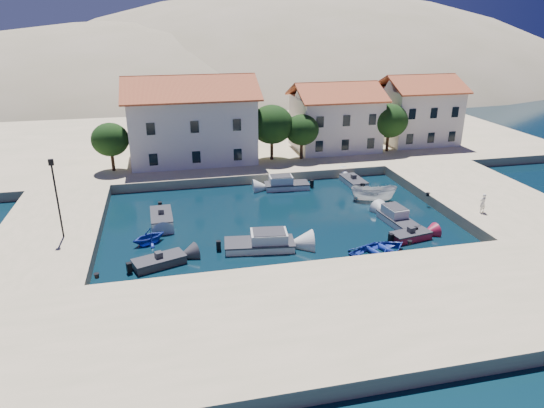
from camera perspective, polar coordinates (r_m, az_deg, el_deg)
The scene contains 23 objects.
ground at distance 34.68m, azimuth 4.46°, elevation -8.13°, with size 400.00×400.00×0.00m, color black.
quay_south at distance 29.61m, azimuth 7.95°, elevation -12.82°, with size 52.00×12.00×1.00m, color tan.
quay_east at distance 51.58m, azimuth 23.37°, elevation 0.84°, with size 11.00×20.00×1.00m, color tan.
quay_west at distance 43.25m, azimuth -24.73°, elevation -3.20°, with size 8.00×20.00×1.00m, color tan.
quay_north at distance 69.69m, azimuth -3.12°, elevation 7.60°, with size 80.00×36.00×1.00m, color tan.
hills at distance 160.46m, azimuth -1.61°, elevation 6.75°, with size 254.00×176.00×99.00m.
building_left at distance 57.93m, azimuth -9.44°, elevation 10.03°, with size 14.70×9.45×9.70m.
building_mid at distance 62.67m, azimuth 7.43°, elevation 10.31°, with size 10.50×8.40×8.30m.
building_right at distance 68.50m, azimuth 16.81°, elevation 10.75°, with size 9.45×8.40×8.80m.
trees at distance 57.25m, azimuth 1.48°, elevation 9.05°, with size 37.30×5.30×6.45m.
lamppost at distance 39.63m, azimuth -24.08°, elevation 1.39°, with size 0.35×0.25×6.22m.
bollards at distance 38.23m, azimuth 6.84°, elevation -3.35°, with size 29.36×9.56×0.30m.
motorboat_grey_sw at distance 36.44m, azimuth -13.12°, elevation -6.59°, with size 4.08×2.81×1.25m.
cabin_cruiser_south at distance 37.82m, azimuth -1.49°, elevation -4.61°, with size 5.65×2.96×1.60m.
rowboat_south at distance 37.91m, azimuth 12.48°, elevation -5.89°, with size 3.52×4.94×1.02m, color #1C319B.
motorboat_red_se at distance 41.04m, azimuth 15.99°, elevation -3.59°, with size 3.53×2.07×1.25m.
cabin_cruiser_east at distance 43.53m, azimuth 14.59°, elevation -1.73°, with size 2.21×4.53×1.60m.
boat_east at distance 48.71m, azimuth 11.80°, elevation 0.42°, with size 1.66×4.40×1.70m, color silver.
motorboat_white_ne at distance 53.05m, azimuth 9.55°, elevation 2.66°, with size 2.00×3.96×1.25m.
rowboat_west at distance 40.13m, azimuth -14.25°, elevation -4.47°, with size 2.37×2.74×1.44m, color #1C319B.
motorboat_white_west at distance 44.15m, azimuth -12.87°, elevation -1.49°, with size 2.00×4.26×1.25m.
cabin_cruiser_north at distance 50.83m, azimuth 1.75°, elevation 2.34°, with size 4.72×2.26×1.60m.
pedestrian at distance 45.69m, azimuth 23.55°, elevation 0.11°, with size 0.63×0.41×1.72m, color white.
Camera 1 is at (-9.25, -28.76, 17.03)m, focal length 32.00 mm.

